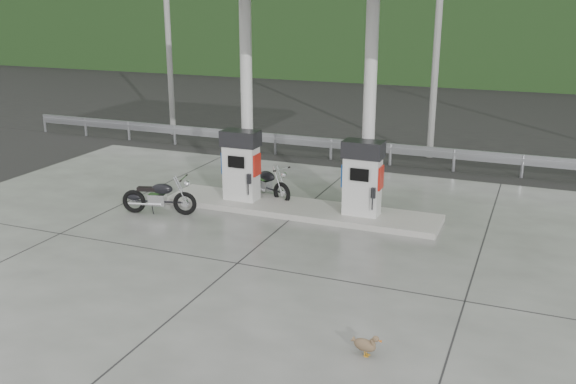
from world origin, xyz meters
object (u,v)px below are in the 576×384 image
at_px(gas_pump_right, 362,178).
at_px(motorcycle_right, 265,183).
at_px(motorcycle_left, 159,197).
at_px(gas_pump_left, 241,165).
at_px(duck, 365,345).

distance_m(gas_pump_right, motorcycle_right, 2.99).
height_order(gas_pump_right, motorcycle_left, gas_pump_right).
bearing_deg(motorcycle_left, motorcycle_right, 33.06).
relative_size(motorcycle_left, motorcycle_right, 1.00).
relative_size(gas_pump_left, gas_pump_right, 1.00).
distance_m(gas_pump_right, duck, 6.19).
height_order(motorcycle_left, motorcycle_right, same).
distance_m(motorcycle_left, motorcycle_right, 2.86).
height_order(motorcycle_right, duck, motorcycle_right).
relative_size(gas_pump_right, motorcycle_right, 1.02).
bearing_deg(gas_pump_left, motorcycle_left, -137.87).
relative_size(gas_pump_left, motorcycle_left, 1.02).
bearing_deg(motorcycle_left, gas_pump_right, 2.10).
bearing_deg(gas_pump_right, motorcycle_right, 166.41).
bearing_deg(gas_pump_right, gas_pump_left, 180.00).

